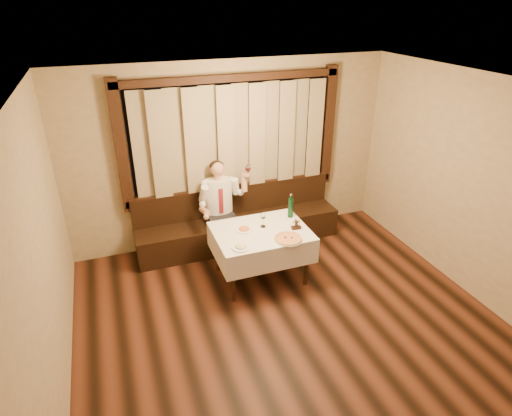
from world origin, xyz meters
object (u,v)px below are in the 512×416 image
object	(u,v)px
pizza	(288,239)
seated_man	(220,201)
banquette	(238,225)
cruet_caddy	(296,226)
pasta_red	(244,228)
pasta_cream	(241,245)
green_bottle	(291,207)
dining_table	(261,237)

from	to	relation	value
pizza	seated_man	bearing A→B (deg)	113.02
banquette	cruet_caddy	xyz separation A→B (m)	(0.46, -1.14, 0.49)
cruet_caddy	seated_man	world-z (taller)	seated_man
pasta_red	pasta_cream	size ratio (longest dim) A/B	0.96
banquette	pasta_red	bearing A→B (deg)	-102.76
green_bottle	pasta_red	bearing A→B (deg)	-169.30
banquette	pasta_cream	xyz separation A→B (m)	(-0.39, -1.34, 0.48)
pasta_red	cruet_caddy	world-z (taller)	cruet_caddy
pizza	pasta_red	bearing A→B (deg)	136.30
pizza	seated_man	size ratio (longest dim) A/B	0.26
dining_table	cruet_caddy	world-z (taller)	cruet_caddy
pizza	green_bottle	distance (m)	0.66
green_bottle	pizza	bearing A→B (deg)	-116.45
pasta_red	pizza	bearing A→B (deg)	-43.70
banquette	dining_table	bearing A→B (deg)	-90.00
pasta_red	green_bottle	distance (m)	0.76
pasta_cream	cruet_caddy	world-z (taller)	cruet_caddy
banquette	seated_man	world-z (taller)	seated_man
dining_table	cruet_caddy	bearing A→B (deg)	-14.55
pasta_red	green_bottle	world-z (taller)	green_bottle
green_bottle	seated_man	distance (m)	1.09
cruet_caddy	seated_man	size ratio (longest dim) A/B	0.10
dining_table	pasta_cream	distance (m)	0.52
pasta_cream	cruet_caddy	xyz separation A→B (m)	(0.85, 0.20, 0.01)
banquette	pasta_cream	bearing A→B (deg)	-106.17
pasta_cream	pasta_red	bearing A→B (deg)	66.54
banquette	green_bottle	world-z (taller)	green_bottle
pasta_cream	green_bottle	size ratio (longest dim) A/B	0.70
green_bottle	seated_man	bearing A→B (deg)	139.67
pasta_cream	seated_man	size ratio (longest dim) A/B	0.17
dining_table	banquette	bearing A→B (deg)	90.00
cruet_caddy	seated_man	xyz separation A→B (m)	(-0.76, 1.05, 0.02)
pasta_cream	green_bottle	world-z (taller)	green_bottle
pizza	pasta_red	size ratio (longest dim) A/B	1.57
cruet_caddy	banquette	bearing A→B (deg)	115.77
banquette	seated_man	xyz separation A→B (m)	(-0.30, -0.09, 0.52)
green_bottle	dining_table	bearing A→B (deg)	-156.62
pizza	pasta_red	distance (m)	0.63
cruet_caddy	pasta_red	bearing A→B (deg)	166.60
pizza	banquette	bearing A→B (deg)	100.09
pasta_cream	cruet_caddy	distance (m)	0.87
pizza	cruet_caddy	size ratio (longest dim) A/B	2.74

